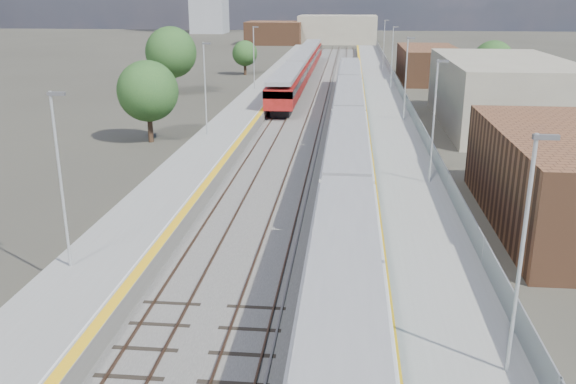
# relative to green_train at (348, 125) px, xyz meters

# --- Properties ---
(ground) EXTENTS (320.00, 320.00, 0.00)m
(ground) POSITION_rel_green_train_xyz_m (-1.50, 16.78, -2.19)
(ground) COLOR #47443A
(ground) RESTS_ON ground
(ballast_bed) EXTENTS (10.50, 155.00, 0.06)m
(ballast_bed) POSITION_rel_green_train_xyz_m (-3.75, 19.28, -2.16)
(ballast_bed) COLOR #565451
(ballast_bed) RESTS_ON ground
(tracks) EXTENTS (8.96, 160.00, 0.17)m
(tracks) POSITION_rel_green_train_xyz_m (-3.15, 20.96, -2.08)
(tracks) COLOR #4C3323
(tracks) RESTS_ON ground
(platform_right) EXTENTS (4.70, 155.00, 8.52)m
(platform_right) POSITION_rel_green_train_xyz_m (3.78, 19.27, -1.65)
(platform_right) COLOR slate
(platform_right) RESTS_ON ground
(platform_left) EXTENTS (4.30, 155.00, 8.52)m
(platform_left) POSITION_rel_green_train_xyz_m (-10.55, 19.27, -1.67)
(platform_left) COLOR slate
(platform_left) RESTS_ON ground
(buildings) EXTENTS (72.00, 185.50, 40.00)m
(buildings) POSITION_rel_green_train_xyz_m (-19.62, 105.38, 8.52)
(buildings) COLOR brown
(buildings) RESTS_ON ground
(green_train) EXTENTS (2.82, 78.50, 3.10)m
(green_train) POSITION_rel_green_train_xyz_m (0.00, 0.00, 0.00)
(green_train) COLOR black
(green_train) RESTS_ON ground
(red_train) EXTENTS (3.02, 61.09, 3.81)m
(red_train) POSITION_rel_green_train_xyz_m (-7.00, 41.97, 0.06)
(red_train) COLOR black
(red_train) RESTS_ON ground
(tree_a) EXTENTS (5.14, 5.14, 6.97)m
(tree_a) POSITION_rel_green_train_xyz_m (-16.89, 1.83, 2.20)
(tree_a) COLOR #382619
(tree_a) RESTS_ON ground
(tree_b) EXTENTS (6.25, 6.25, 8.47)m
(tree_b) POSITION_rel_green_train_xyz_m (-21.99, 26.69, 3.15)
(tree_b) COLOR #382619
(tree_b) RESTS_ON ground
(tree_c) EXTENTS (3.94, 3.94, 5.34)m
(tree_c) POSITION_rel_green_train_xyz_m (-16.47, 48.26, 1.17)
(tree_c) COLOR #382619
(tree_c) RESTS_ON ground
(tree_d) EXTENTS (5.04, 5.04, 6.83)m
(tree_d) POSITION_rel_green_train_xyz_m (17.56, 30.53, 2.11)
(tree_d) COLOR #382619
(tree_d) RESTS_ON ground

